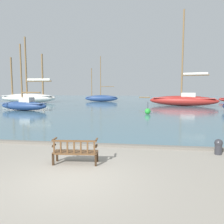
{
  "coord_description": "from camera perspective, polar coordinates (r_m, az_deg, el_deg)",
  "views": [
    {
      "loc": [
        2.16,
        -6.16,
        2.71
      ],
      "look_at": [
        -0.12,
        10.0,
        1.0
      ],
      "focal_mm": 35.0,
      "sensor_mm": 36.0,
      "label": 1
    }
  ],
  "objects": [
    {
      "name": "sailboat_mid_starboard",
      "position": [
        36.63,
        18.13,
        3.21
      ],
      "size": [
        12.41,
        4.74,
        14.86
      ],
      "color": "maroon",
      "rests_on": "harbor_water"
    },
    {
      "name": "sailboat_nearest_port",
      "position": [
        46.36,
        -20.95,
        3.8
      ],
      "size": [
        11.14,
        3.8,
        12.7
      ],
      "color": "silver",
      "rests_on": "harbor_water"
    },
    {
      "name": "park_bench",
      "position": [
        8.14,
        -9.55,
        -10.07
      ],
      "size": [
        1.64,
        0.65,
        0.92
      ],
      "color": "#322113",
      "rests_on": "ground"
    },
    {
      "name": "harbor_water",
      "position": [
        50.27,
        5.55,
        2.9
      ],
      "size": [
        100.0,
        80.0,
        0.08
      ],
      "primitive_type": "cube",
      "color": "slate",
      "rests_on": "ground"
    },
    {
      "name": "channel_buoy",
      "position": [
        23.32,
        9.32,
        0.21
      ],
      "size": [
        0.62,
        0.62,
        1.32
      ],
      "color": "green",
      "rests_on": "harbor_water"
    },
    {
      "name": "quay_edge_kerb",
      "position": [
        10.57,
        -4.06,
        -8.54
      ],
      "size": [
        40.0,
        0.3,
        0.12
      ],
      "primitive_type": "cube",
      "color": "slate",
      "rests_on": "ground"
    },
    {
      "name": "sailboat_outer_starboard",
      "position": [
        29.33,
        -22.04,
        1.78
      ],
      "size": [
        6.74,
        2.96,
        8.11
      ],
      "color": "navy",
      "rests_on": "harbor_water"
    },
    {
      "name": "sailboat_centre_channel",
      "position": [
        46.96,
        -2.8,
        3.73
      ],
      "size": [
        7.13,
        2.21,
        9.53
      ],
      "color": "navy",
      "rests_on": "harbor_water"
    },
    {
      "name": "ground_plane",
      "position": [
        7.06,
        -10.88,
        -16.67
      ],
      "size": [
        160.0,
        160.0,
        0.0
      ],
      "primitive_type": "plane",
      "color": "gray"
    },
    {
      "name": "mooring_bollard",
      "position": [
        10.19,
        26.04,
        -7.97
      ],
      "size": [
        0.33,
        0.33,
        0.65
      ],
      "color": "#2D2D33",
      "rests_on": "ground"
    }
  ]
}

